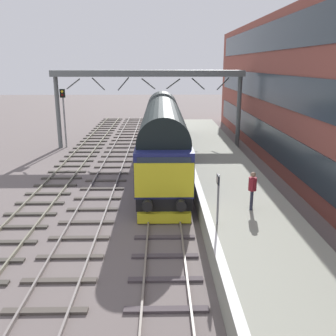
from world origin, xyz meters
name	(u,v)px	position (x,y,z in m)	size (l,w,h in m)	color
ground_plane	(164,194)	(0.00, 0.00, 0.00)	(140.00, 140.00, 0.00)	#675C5A
track_main	(164,193)	(0.00, 0.00, 0.06)	(2.50, 60.00, 0.15)	slate
track_adjacent_west	(100,193)	(-3.54, 0.00, 0.06)	(2.50, 60.00, 0.15)	gray
track_adjacent_far_west	(48,194)	(-6.40, 0.00, 0.06)	(2.50, 60.00, 0.15)	gray
station_platform	(228,185)	(3.60, 0.00, 0.50)	(4.00, 44.00, 1.01)	gray
station_building	(311,92)	(9.84, 5.38, 5.18)	(4.79, 43.61, 10.36)	brown
diesel_locomotive	(163,133)	(0.00, 5.39, 2.49)	(2.74, 19.07, 4.68)	black
signal_post_near	(64,112)	(-8.35, 12.27, 3.06)	(0.44, 0.22, 4.97)	gray
platform_number_sign	(218,192)	(2.02, -6.34, 2.32)	(0.10, 0.44, 1.97)	slate
waiting_passenger	(252,187)	(3.70, -4.87, 1.99)	(0.42, 0.49, 1.64)	#242636
overhead_footbridge	(148,77)	(-1.15, 12.09, 5.94)	(15.70, 2.00, 6.49)	slate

